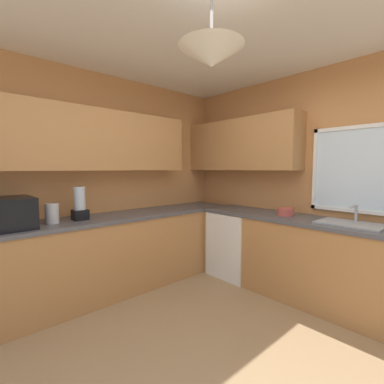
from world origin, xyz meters
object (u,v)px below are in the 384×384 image
(microwave, at_px, (11,213))
(kettle, at_px, (52,214))
(dishwasher, at_px, (236,244))
(bowl, at_px, (285,212))
(blender_appliance, at_px, (80,205))
(sink_assembly, at_px, (351,223))

(microwave, distance_m, kettle, 0.35)
(dishwasher, xyz_separation_m, microwave, (-0.66, -2.50, 0.63))
(bowl, bearing_deg, dishwasher, -177.55)
(kettle, bearing_deg, bowl, 58.48)
(dishwasher, height_order, bowl, bowl)
(microwave, height_order, blender_appliance, blender_appliance)
(dishwasher, relative_size, bowl, 4.57)
(kettle, relative_size, bowl, 1.08)
(microwave, relative_size, blender_appliance, 1.33)
(kettle, relative_size, blender_appliance, 0.57)
(sink_assembly, bearing_deg, bowl, -179.46)
(dishwasher, relative_size, microwave, 1.82)
(sink_assembly, relative_size, bowl, 3.08)
(sink_assembly, height_order, bowl, sink_assembly)
(kettle, distance_m, blender_appliance, 0.29)
(sink_assembly, xyz_separation_m, bowl, (-0.70, -0.01, 0.03))
(bowl, distance_m, blender_appliance, 2.34)
(microwave, height_order, bowl, microwave)
(blender_appliance, bearing_deg, sink_assembly, 42.78)
(microwave, xyz_separation_m, bowl, (1.36, 2.53, -0.10))
(kettle, height_order, blender_appliance, blender_appliance)
(blender_appliance, bearing_deg, kettle, -85.99)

